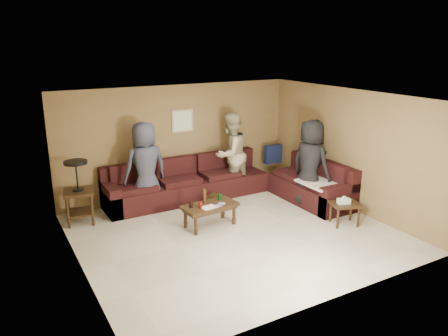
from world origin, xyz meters
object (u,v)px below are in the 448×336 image
at_px(person_left, 145,167).
at_px(sectional_sofa, 231,186).
at_px(end_table_left, 78,191).
at_px(person_middle, 230,154).
at_px(coffee_table, 210,208).
at_px(waste_bin, 215,201).
at_px(side_table_right, 345,206).
at_px(person_right, 310,163).

bearing_deg(person_left, sectional_sofa, 162.89).
height_order(end_table_left, person_middle, person_middle).
bearing_deg(coffee_table, waste_bin, 55.80).
height_order(coffee_table, end_table_left, end_table_left).
bearing_deg(waste_bin, side_table_right, -48.59).
bearing_deg(coffee_table, side_table_right, -27.78).
distance_m(side_table_right, waste_bin, 2.67).
distance_m(coffee_table, person_middle, 1.98).
bearing_deg(person_left, person_middle, 175.28).
relative_size(end_table_left, side_table_right, 1.95).
bearing_deg(end_table_left, person_middle, 0.46).
distance_m(sectional_sofa, end_table_left, 3.23).
bearing_deg(sectional_sofa, person_middle, 62.88).
bearing_deg(side_table_right, person_left, 139.61).
xyz_separation_m(coffee_table, person_right, (2.37, -0.06, 0.56)).
relative_size(sectional_sofa, person_left, 2.48).
distance_m(coffee_table, waste_bin, 0.98).
xyz_separation_m(person_middle, person_right, (1.10, -1.47, -0.01)).
bearing_deg(sectional_sofa, person_left, 168.17).
height_order(side_table_right, person_left, person_left).
xyz_separation_m(end_table_left, person_left, (1.36, 0.01, 0.28)).
bearing_deg(person_middle, coffee_table, 27.06).
distance_m(side_table_right, person_middle, 2.86).
distance_m(coffee_table, person_right, 2.44).
xyz_separation_m(end_table_left, side_table_right, (4.41, -2.59, -0.27)).
height_order(sectional_sofa, person_left, person_left).
xyz_separation_m(coffee_table, person_left, (-0.76, 1.39, 0.56)).
bearing_deg(side_table_right, person_middle, 111.32).
relative_size(coffee_table, person_middle, 0.58).
relative_size(end_table_left, person_right, 0.67).
height_order(coffee_table, person_left, person_left).
height_order(side_table_right, person_right, person_right).
xyz_separation_m(coffee_table, side_table_right, (2.29, -1.21, 0.01)).
distance_m(end_table_left, person_middle, 3.41).
bearing_deg(sectional_sofa, person_right, -39.33).
relative_size(coffee_table, end_table_left, 0.87).
xyz_separation_m(coffee_table, end_table_left, (-2.12, 1.38, 0.28)).
bearing_deg(person_middle, waste_bin, 19.22).
relative_size(side_table_right, person_right, 0.34).
height_order(sectional_sofa, end_table_left, end_table_left).
relative_size(waste_bin, person_left, 0.16).
bearing_deg(side_table_right, sectional_sofa, 118.99).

